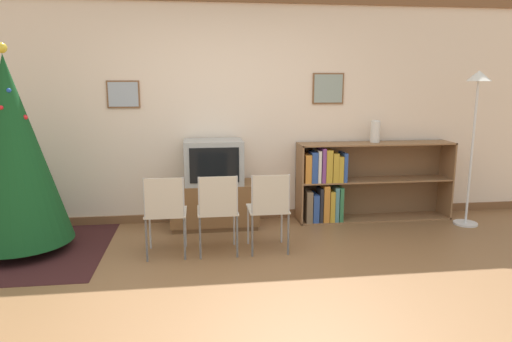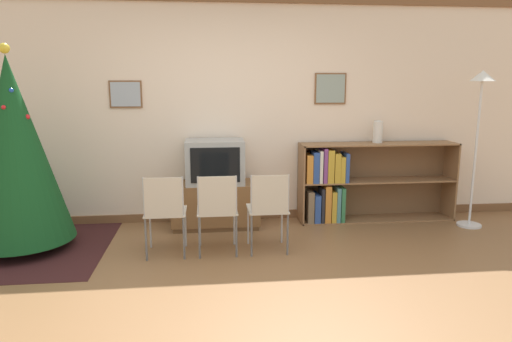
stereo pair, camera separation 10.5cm
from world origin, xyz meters
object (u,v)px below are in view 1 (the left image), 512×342
(folding_chair_center, at_px, (218,209))
(bookshelf, at_px, (347,183))
(folding_chair_left, at_px, (165,211))
(standing_lamp, at_px, (476,108))
(folding_chair_right, at_px, (269,207))
(tv_console, at_px, (214,205))
(television, at_px, (214,162))
(vase, at_px, (375,131))
(christmas_tree, at_px, (12,151))

(folding_chair_center, bearing_deg, bookshelf, 30.92)
(folding_chair_left, height_order, standing_lamp, standing_lamp)
(folding_chair_right, relative_size, standing_lamp, 0.45)
(folding_chair_center, relative_size, bookshelf, 0.42)
(tv_console, distance_m, folding_chair_right, 1.06)
(folding_chair_right, bearing_deg, tv_console, 119.17)
(tv_console, bearing_deg, folding_chair_left, -119.17)
(bookshelf, bearing_deg, folding_chair_left, -155.43)
(standing_lamp, bearing_deg, folding_chair_center, -168.88)
(television, bearing_deg, bookshelf, 2.58)
(standing_lamp, bearing_deg, vase, 157.36)
(tv_console, distance_m, television, 0.52)
(television, relative_size, folding_chair_right, 0.82)
(bookshelf, bearing_deg, television, -177.42)
(bookshelf, distance_m, standing_lamp, 1.71)
(folding_chair_left, height_order, bookshelf, bookshelf)
(tv_console, distance_m, folding_chair_left, 1.06)
(bookshelf, bearing_deg, vase, 6.24)
(folding_chair_center, bearing_deg, standing_lamp, 11.12)
(television, xyz_separation_m, standing_lamp, (3.02, -0.32, 0.62))
(folding_chair_center, bearing_deg, tv_console, 90.00)
(tv_console, height_order, folding_chair_center, folding_chair_center)
(vase, bearing_deg, standing_lamp, -22.64)
(folding_chair_right, relative_size, vase, 3.03)
(standing_lamp, bearing_deg, folding_chair_right, -166.70)
(tv_console, xyz_separation_m, television, (0.00, -0.00, 0.52))
(tv_console, relative_size, folding_chair_center, 1.25)
(tv_console, xyz_separation_m, standing_lamp, (3.02, -0.32, 1.14))
(folding_chair_left, height_order, folding_chair_right, same)
(television, height_order, standing_lamp, standing_lamp)
(folding_chair_right, bearing_deg, television, 119.24)
(christmas_tree, relative_size, tv_console, 2.01)
(folding_chair_center, xyz_separation_m, bookshelf, (1.64, 0.98, 0.00))
(tv_console, relative_size, bookshelf, 0.53)
(television, xyz_separation_m, folding_chair_left, (-0.51, -0.91, -0.31))
(christmas_tree, xyz_separation_m, bookshelf, (3.63, 0.62, -0.56))
(tv_console, xyz_separation_m, folding_chair_right, (0.51, -0.91, 0.21))
(folding_chair_left, relative_size, standing_lamp, 0.45)
(folding_chair_right, bearing_deg, christmas_tree, 171.62)
(television, height_order, folding_chair_left, television)
(folding_chair_left, bearing_deg, television, 60.76)
(folding_chair_left, bearing_deg, folding_chair_center, 0.00)
(christmas_tree, relative_size, vase, 7.59)
(christmas_tree, height_order, tv_console, christmas_tree)
(television, bearing_deg, folding_chair_right, -60.76)
(folding_chair_center, relative_size, standing_lamp, 0.45)
(tv_console, bearing_deg, standing_lamp, -6.01)
(christmas_tree, height_order, folding_chair_center, christmas_tree)
(television, relative_size, folding_chair_left, 0.82)
(christmas_tree, xyz_separation_m, folding_chair_left, (1.48, -0.37, -0.56))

